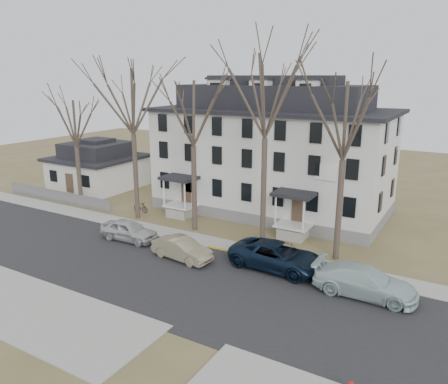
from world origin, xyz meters
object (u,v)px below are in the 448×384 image
Objects in this scene: boarding_house at (272,152)px; car_navy at (277,257)px; car_white at (365,282)px; bicycle_left at (174,213)px; tree_bungalow at (74,120)px; tree_mid_right at (346,116)px; bicycle_right at (141,207)px; car_silver at (129,231)px; tree_center at (266,90)px; car_tan at (182,249)px; tree_far_left at (132,97)px; small_house at (98,167)px; tree_mid_left at (193,109)px.

boarding_house is 3.37× the size of car_navy.
bicycle_left is at bearing 70.98° from car_white.
tree_bungalow is 12.53m from bicycle_left.
tree_mid_right reaches higher than bicycle_right.
bicycle_right is at bearing 31.30° from car_silver.
tree_center is 3.33× the size of car_tan.
car_white is at bearing -102.99° from bicycle_right.
boarding_house is at bearing 41.78° from car_white.
tree_center is (12.00, 0.00, 0.74)m from tree_far_left.
tree_center is at bearing -69.80° from boarding_house.
small_house is 15.00m from tree_far_left.
tree_far_left is 2.22× the size of car_navy.
tree_mid_right is (17.50, 0.00, -0.74)m from tree_far_left.
tree_mid_left is at bearing 72.73° from car_white.
tree_mid_left is 9.83m from bicycle_left.
car_tan is at bearing -122.44° from tree_center.
boarding_house is 20.34m from small_house.
tree_mid_right is (11.50, 0.00, 0.00)m from tree_mid_left.
boarding_house is 14.71m from car_silver.
tree_bungalow is at bearing 110.99° from bicycle_left.
car_navy is (25.72, -9.75, -1.39)m from small_house.
car_white is 3.46× the size of bicycle_right.
tree_mid_right is at bearing -84.06° from bicycle_left.
car_navy is 5.69m from car_white.
tree_bungalow is (4.00, -6.20, 5.87)m from small_house.
car_navy is 12.99m from bicycle_left.
tree_mid_left is 12.85m from car_navy.
small_house is 9.43m from tree_bungalow.
car_navy is at bearing -13.56° from tree_far_left.
bicycle_left is at bearing 0.36° from car_silver.
bicycle_left is (13.79, -4.64, -1.80)m from small_house.
car_silver is 2.68× the size of bicycle_left.
tree_bungalow is 9.93m from bicycle_right.
tree_far_left is at bearing 180.00° from tree_mid_left.
tree_center is 1.15× the size of tree_mid_right.
tree_mid_left is at bearing 0.00° from tree_bungalow.
car_navy is at bearing -9.28° from tree_bungalow.
bicycle_left is (2.79, 1.55, -9.90)m from tree_far_left.
bicycle_right is (-3.85, 5.76, -0.28)m from car_silver.
boarding_house is 12.91m from bicycle_right.
boarding_house reaches higher than car_white.
tree_mid_right is at bearing -52.69° from car_tan.
tree_mid_right is at bearing -43.81° from boarding_house.
tree_bungalow is at bearing 83.59° from car_navy.
tree_bungalow is 18.07m from car_tan.
tree_mid_left is 1.00× the size of tree_mid_right.
tree_far_left is 1.08× the size of tree_mid_left.
bicycle_left is at bearing -83.53° from bicycle_right.
tree_center is 1.36× the size of tree_bungalow.
bicycle_left is at bearing 170.42° from tree_center.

